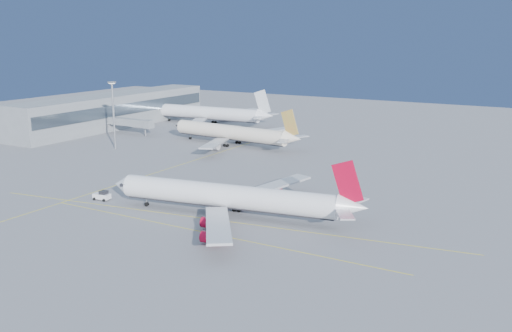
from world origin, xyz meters
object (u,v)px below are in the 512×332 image
(pushback_tug, at_px, (102,196))
(airliner_virgin, at_px, (232,197))
(airliner_third, at_px, (210,113))
(airliner_etihad, at_px, (233,133))
(light_mast, at_px, (113,110))

(pushback_tug, bearing_deg, airliner_virgin, 0.87)
(airliner_third, bearing_deg, airliner_virgin, -56.66)
(airliner_virgin, distance_m, pushback_tug, 37.19)
(pushback_tug, bearing_deg, airliner_etihad, 90.19)
(airliner_etihad, height_order, pushback_tug, airliner_etihad)
(airliner_virgin, height_order, airliner_third, airliner_third)
(pushback_tug, distance_m, light_mast, 69.64)
(airliner_third, xyz_separation_m, light_mast, (2.71, -66.63, 9.41))
(airliner_etihad, relative_size, light_mast, 2.45)
(airliner_virgin, distance_m, airliner_third, 140.96)
(airliner_third, xyz_separation_m, pushback_tug, (47.24, -118.41, -4.25))
(airliner_third, height_order, light_mast, light_mast)
(airliner_etihad, xyz_separation_m, airliner_third, (-37.01, 38.47, 0.52))
(airliner_etihad, distance_m, pushback_tug, 80.67)
(airliner_etihad, relative_size, pushback_tug, 13.20)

